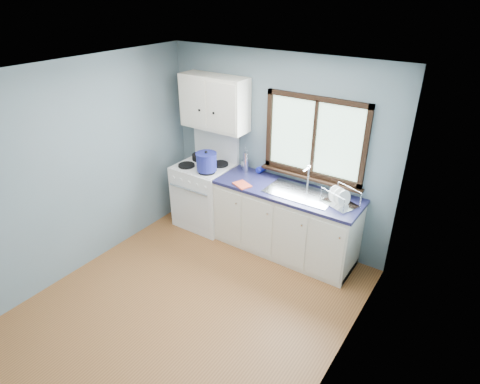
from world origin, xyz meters
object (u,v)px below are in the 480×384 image
Objects in this scene: stockpot at (206,161)px; gas_range at (205,193)px; sink at (300,198)px; thermos at (246,162)px; skillet at (201,156)px; utensil_crock at (245,165)px; dish_rack at (340,200)px; base_cabinets at (285,224)px.

gas_range is at bearing 139.40° from stockpot.
gas_range reaches higher than stockpot.
sink is 2.94× the size of thermos.
skillet is at bearing 175.47° from sink.
thermos is at bearing 36.07° from stockpot.
sink is 2.28× the size of skillet.
gas_range is at bearing -157.33° from utensil_crock.
utensil_crock reaches higher than dish_rack.
dish_rack reaches higher than base_cabinets.
base_cabinets is at bearing 179.87° from sink.
utensil_crock is (-0.94, 0.21, 0.13)m from sink.
sink reaches higher than dish_rack.
utensil_crock is at bearing -165.23° from dish_rack.
utensil_crock is 0.77× the size of dish_rack.
utensil_crock is at bearing 126.71° from thermos.
sink is (1.49, 0.02, 0.37)m from gas_range.
thermos is (-0.71, 0.14, 0.65)m from base_cabinets.
base_cabinets is 1.59m from skillet.
utensil_crock reaches higher than base_cabinets.
stockpot is (0.17, -0.15, 0.59)m from gas_range.
skillet is at bearing 139.75° from gas_range.
base_cabinets is 5.25× the size of utensil_crock.
base_cabinets is 5.03× the size of skillet.
gas_range is at bearing -34.95° from skillet.
stockpot is (0.35, -0.30, 0.10)m from skillet.
base_cabinets is at bearing -156.35° from dish_rack.
dish_rack is at bearing 2.14° from skillet.
skillet is at bearing -160.54° from dish_rack.
dish_rack is at bearing -5.46° from thermos.
gas_range is at bearing -179.29° from sink.
utensil_crock is at bearing 164.56° from base_cabinets.
base_cabinets is 2.20× the size of sink.
thermos is at bearing 15.32° from gas_range.
thermos reaches higher than dish_rack.
thermos is at bearing 6.28° from skillet.
dish_rack is at bearing 1.02° from base_cabinets.
dish_rack is at bearing 5.59° from stockpot.
skillet is at bearing 174.94° from base_cabinets.
stockpot reaches higher than sink.
thermos is (0.42, 0.31, -0.02)m from stockpot.
thermos is (0.60, 0.16, 0.57)m from gas_range.
stockpot reaches higher than thermos.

